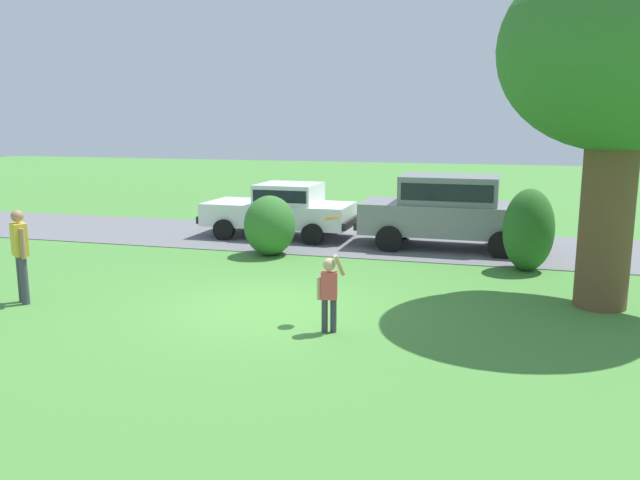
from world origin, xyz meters
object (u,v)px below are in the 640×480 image
oak_tree_large (625,62)px  child_thrower (329,289)px  adult_onlooker (20,251)px  parked_sedan (282,208)px  frisbee (331,218)px  parked_suv (449,208)px

oak_tree_large → child_thrower: size_ratio=4.87×
child_thrower → adult_onlooker: 5.87m
parked_sedan → oak_tree_large: bearing=-32.0°
adult_onlooker → parked_sedan: bearing=72.6°
frisbee → adult_onlooker: (-5.72, -0.57, -0.76)m
parked_suv → adult_onlooker: parked_suv is taller
adult_onlooker → parked_suv: bearing=45.7°
parked_sedan → adult_onlooker: adult_onlooker is taller
oak_tree_large → adult_onlooker: bearing=-165.2°
oak_tree_large → adult_onlooker: size_ratio=3.60×
frisbee → adult_onlooker: frisbee is taller
oak_tree_large → parked_suv: oak_tree_large is taller
adult_onlooker → child_thrower: bearing=-0.7°
child_thrower → adult_onlooker: (-5.86, 0.07, 0.27)m
parked_suv → adult_onlooker: size_ratio=2.72×
parked_sedan → frisbee: size_ratio=15.24×
child_thrower → parked_suv: bearing=80.2°
parked_sedan → parked_suv: (4.74, -0.35, 0.23)m
child_thrower → frisbee: bearing=102.2°
oak_tree_large → parked_sedan: oak_tree_large is taller
parked_suv → adult_onlooker: bearing=-134.3°
adult_onlooker → oak_tree_large: bearing=14.8°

